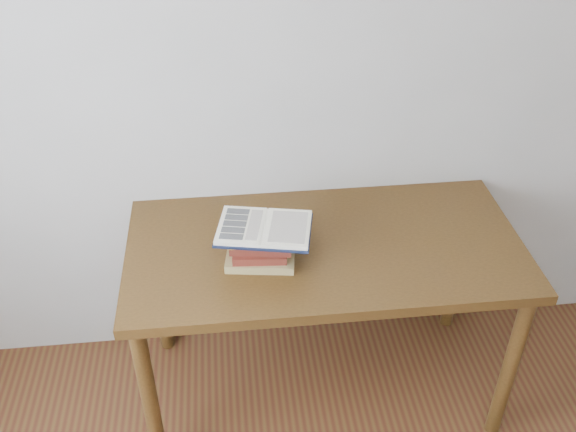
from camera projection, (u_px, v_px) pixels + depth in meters
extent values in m
cube|color=#BBB8B1|center=(281.00, 81.00, 2.41)|extent=(3.50, 0.04, 2.60)
cube|color=#4C3013|center=(325.00, 248.00, 2.43)|extent=(1.49, 0.75, 0.04)
cylinder|color=#4C3013|center=(150.00, 399.00, 2.35)|extent=(0.06, 0.06, 0.76)
cylinder|color=#4C3013|center=(510.00, 368.00, 2.47)|extent=(0.06, 0.06, 0.76)
cylinder|color=#4C3013|center=(159.00, 285.00, 2.85)|extent=(0.06, 0.06, 0.76)
cylinder|color=#4C3013|center=(457.00, 264.00, 2.98)|extent=(0.06, 0.06, 0.76)
cube|color=olive|center=(261.00, 256.00, 2.33)|extent=(0.27, 0.20, 0.03)
cube|color=maroon|center=(260.00, 249.00, 2.31)|extent=(0.20, 0.17, 0.03)
cube|color=maroon|center=(262.00, 238.00, 2.31)|extent=(0.24, 0.20, 0.03)
cube|color=#AF8227|center=(259.00, 233.00, 2.28)|extent=(0.22, 0.15, 0.03)
cube|color=black|center=(264.00, 230.00, 2.26)|extent=(0.37, 0.29, 0.01)
cube|color=white|center=(241.00, 226.00, 2.26)|extent=(0.20, 0.25, 0.01)
cube|color=white|center=(288.00, 229.00, 2.25)|extent=(0.20, 0.25, 0.01)
cylinder|color=white|center=(264.00, 228.00, 2.26)|extent=(0.06, 0.22, 0.01)
cube|color=black|center=(238.00, 211.00, 2.32)|extent=(0.09, 0.05, 0.00)
cube|color=black|center=(236.00, 217.00, 2.29)|extent=(0.09, 0.05, 0.00)
cube|color=black|center=(235.00, 224.00, 2.26)|extent=(0.09, 0.05, 0.00)
cube|color=black|center=(233.00, 230.00, 2.23)|extent=(0.09, 0.05, 0.00)
cube|color=black|center=(231.00, 236.00, 2.20)|extent=(0.09, 0.05, 0.00)
cube|color=beige|center=(254.00, 225.00, 2.26)|extent=(0.08, 0.18, 0.00)
cube|color=beige|center=(288.00, 227.00, 2.25)|extent=(0.16, 0.21, 0.00)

